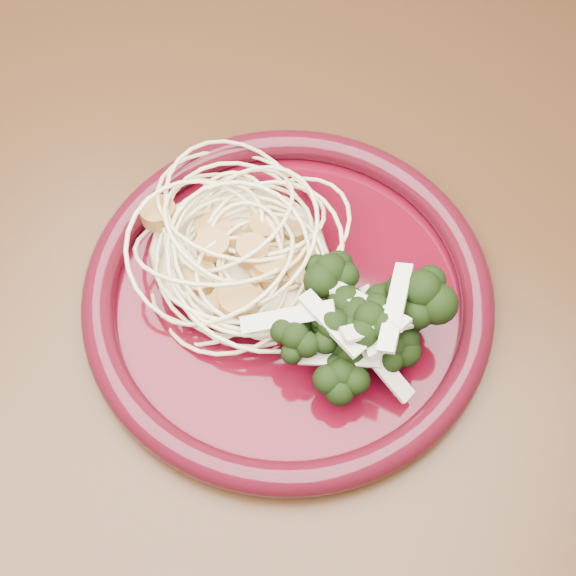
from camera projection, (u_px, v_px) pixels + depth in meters
The scene contains 6 objects.
dining_table at pixel (261, 291), 0.71m from camera, with size 1.20×0.80×0.75m.
dinner_plate at pixel (288, 294), 0.58m from camera, with size 0.38×0.38×0.02m.
spaghetti_pile at pixel (239, 248), 0.59m from camera, with size 0.14×0.12×0.03m, color #F5E7AD.
scallop_cluster at pixel (236, 219), 0.55m from camera, with size 0.13×0.13×0.04m, color #B48542, non-canonical shape.
broccoli_pile at pixel (353, 331), 0.54m from camera, with size 0.09×0.15×0.05m, color black.
onion_garnish at pixel (356, 309), 0.52m from camera, with size 0.06×0.09×0.06m, color beige, non-canonical shape.
Camera 1 is at (0.15, -0.31, 1.27)m, focal length 50.00 mm.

